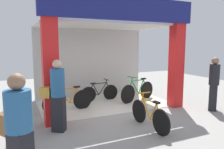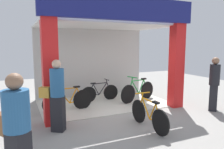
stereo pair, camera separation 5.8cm
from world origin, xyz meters
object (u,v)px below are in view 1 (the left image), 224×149
at_px(pedestrian_0, 57,95).
at_px(pedestrian_2, 18,130).
at_px(bicycle_parked_0, 149,115).
at_px(bicycle_inside_1, 138,91).
at_px(pedestrian_1, 214,83).
at_px(bicycle_inside_0, 100,93).
at_px(bicycle_inside_2, 68,101).

height_order(pedestrian_0, pedestrian_2, pedestrian_0).
relative_size(bicycle_parked_0, pedestrian_0, 0.90).
xyz_separation_m(pedestrian_0, pedestrian_2, (-0.92, -1.98, -0.01)).
xyz_separation_m(bicycle_inside_1, pedestrian_1, (1.63, -2.00, 0.51)).
bearing_deg(pedestrian_2, pedestrian_0, 65.16).
bearing_deg(pedestrian_1, pedestrian_0, 175.91).
relative_size(bicycle_inside_0, pedestrian_1, 0.86).
height_order(bicycle_inside_1, pedestrian_1, pedestrian_1).
height_order(bicycle_inside_0, pedestrian_0, pedestrian_0).
xyz_separation_m(bicycle_parked_0, pedestrian_0, (-2.14, 0.80, 0.57)).
bearing_deg(bicycle_inside_0, bicycle_inside_2, -149.67).
xyz_separation_m(bicycle_inside_2, pedestrian_0, (-0.60, -1.45, 0.56)).
bearing_deg(pedestrian_2, bicycle_inside_0, 55.58).
xyz_separation_m(bicycle_inside_1, bicycle_parked_0, (-1.16, -2.45, -0.03)).
bearing_deg(bicycle_inside_2, pedestrian_2, -113.89).
bearing_deg(pedestrian_2, bicycle_inside_1, 40.67).
bearing_deg(bicycle_inside_2, bicycle_inside_1, 4.21).
relative_size(pedestrian_1, pedestrian_2, 1.00).
bearing_deg(bicycle_inside_0, pedestrian_0, -131.36).
height_order(bicycle_inside_1, pedestrian_0, pedestrian_0).
xyz_separation_m(bicycle_inside_1, bicycle_inside_2, (-2.70, -0.20, -0.02)).
distance_m(bicycle_inside_2, bicycle_parked_0, 2.73).
bearing_deg(pedestrian_0, pedestrian_1, -4.09).
distance_m(bicycle_parked_0, pedestrian_1, 2.88).
bearing_deg(bicycle_inside_0, pedestrian_1, -41.53).
xyz_separation_m(bicycle_parked_0, pedestrian_2, (-3.06, -1.18, 0.56)).
relative_size(bicycle_inside_1, bicycle_inside_2, 1.03).
distance_m(bicycle_parked_0, pedestrian_2, 3.33).
bearing_deg(pedestrian_1, bicycle_parked_0, -170.84).
xyz_separation_m(bicycle_inside_1, pedestrian_0, (-3.31, -1.65, 0.54)).
bearing_deg(pedestrian_1, bicycle_inside_2, 157.45).
height_order(bicycle_parked_0, pedestrian_0, pedestrian_0).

